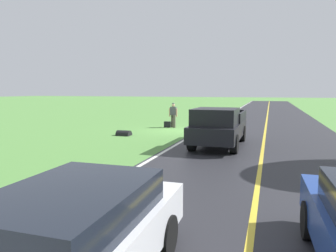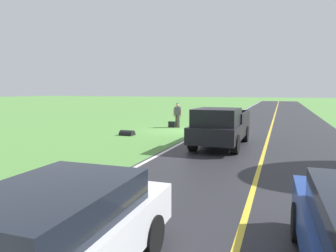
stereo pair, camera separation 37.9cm
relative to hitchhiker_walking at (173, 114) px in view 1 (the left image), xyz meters
name	(u,v)px [view 1 (the left image)]	position (x,y,z in m)	size (l,w,h in m)	color
ground_plane	(179,131)	(-0.90, 1.55, -0.98)	(200.00, 200.00, 0.00)	#568E42
road_surface	(265,134)	(-6.21, 1.55, -0.98)	(8.31, 120.00, 0.00)	#28282D
lane_edge_line	(199,131)	(-2.23, 1.55, -0.98)	(0.16, 117.60, 0.00)	silver
lane_centre_line	(265,134)	(-6.21, 1.55, -0.98)	(0.14, 117.60, 0.00)	gold
hitchhiker_walking	(173,114)	(0.00, 0.00, 0.00)	(0.62, 0.51, 1.75)	#4C473D
suitcase_carried	(167,124)	(0.42, 0.09, -0.77)	(0.20, 0.46, 0.41)	black
pickup_truck_passing	(219,126)	(-4.21, 6.38, -0.01)	(2.15, 5.42, 1.82)	black
sedan_ahead_same_lane	(66,243)	(-4.15, 17.58, -0.23)	(2.01, 4.44, 1.41)	silver
drainage_culvert	(124,135)	(1.55, 4.67, -0.98)	(0.60, 0.60, 0.80)	black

